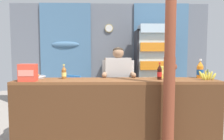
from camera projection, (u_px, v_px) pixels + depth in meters
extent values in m
plane|color=gray|center=(111.00, 128.00, 3.87)|extent=(7.95, 7.95, 0.00)
cube|color=slate|center=(110.00, 55.00, 5.65)|extent=(5.23, 0.12, 2.69)
cube|color=teal|center=(66.00, 41.00, 5.51)|extent=(1.33, 0.04, 1.96)
ellipsoid|color=teal|center=(66.00, 45.00, 5.50)|extent=(0.73, 0.10, 0.16)
cube|color=teal|center=(161.00, 41.00, 5.56)|extent=(1.44, 0.04, 1.96)
ellipsoid|color=teal|center=(161.00, 45.00, 5.55)|extent=(0.79, 0.10, 0.16)
cylinder|color=tan|center=(109.00, 28.00, 5.51)|extent=(0.22, 0.03, 0.22)
cylinder|color=white|center=(109.00, 28.00, 5.50)|extent=(0.19, 0.01, 0.19)
cube|color=beige|center=(73.00, 38.00, 5.52)|extent=(0.24, 0.02, 0.18)
cube|color=brown|center=(117.00, 81.00, 3.10)|extent=(2.96, 0.55, 0.04)
cube|color=#4E2E18|center=(117.00, 119.00, 2.88)|extent=(2.96, 0.04, 0.95)
cube|color=#4E2E18|center=(20.00, 114.00, 3.11)|extent=(0.08, 0.49, 0.95)
cube|color=#4E2E18|center=(211.00, 113.00, 3.17)|extent=(0.08, 0.49, 0.95)
cylinder|color=brown|center=(169.00, 109.00, 2.71)|extent=(0.15, 0.15, 1.33)
cylinder|color=brown|center=(171.00, 4.00, 2.60)|extent=(0.14, 0.14, 1.33)
ellipsoid|color=brown|center=(175.00, 67.00, 2.66)|extent=(0.06, 0.05, 0.08)
cube|color=#232328|center=(149.00, 69.00, 5.47)|extent=(0.78, 0.04, 1.94)
cube|color=#232328|center=(136.00, 70.00, 5.16)|extent=(0.04, 0.66, 1.94)
cube|color=#232328|center=(166.00, 70.00, 5.17)|extent=(0.04, 0.66, 1.94)
cube|color=#232328|center=(152.00, 31.00, 5.09)|extent=(0.78, 0.66, 0.04)
cube|color=#232328|center=(150.00, 107.00, 5.24)|extent=(0.78, 0.66, 0.08)
cube|color=silver|center=(154.00, 69.00, 4.84)|extent=(0.72, 0.02, 1.78)
cylinder|color=#B7B7BC|center=(168.00, 71.00, 4.82)|extent=(0.02, 0.02, 0.40)
cube|color=silver|center=(151.00, 86.00, 5.20)|extent=(0.70, 0.58, 0.02)
cube|color=orange|center=(152.00, 82.00, 5.05)|extent=(0.66, 0.54, 0.20)
cube|color=silver|center=(151.00, 69.00, 5.16)|extent=(0.70, 0.58, 0.02)
cube|color=orange|center=(152.00, 65.00, 5.02)|extent=(0.66, 0.54, 0.20)
cube|color=silver|center=(151.00, 52.00, 5.13)|extent=(0.70, 0.58, 0.02)
cube|color=orange|center=(153.00, 47.00, 4.98)|extent=(0.66, 0.54, 0.20)
cube|color=silver|center=(152.00, 35.00, 5.09)|extent=(0.70, 0.58, 0.02)
cube|color=silver|center=(153.00, 29.00, 4.95)|extent=(0.66, 0.54, 0.20)
cube|color=brown|center=(106.00, 82.00, 5.41)|extent=(0.04, 0.28, 1.27)
cube|color=brown|center=(122.00, 82.00, 5.42)|extent=(0.04, 0.28, 1.27)
cube|color=brown|center=(114.00, 65.00, 5.38)|extent=(0.44, 0.28, 0.02)
cylinder|color=brown|center=(111.00, 62.00, 5.37)|extent=(0.07, 0.07, 0.13)
cylinder|color=brown|center=(117.00, 62.00, 5.38)|extent=(0.06, 0.06, 0.15)
cube|color=brown|center=(114.00, 80.00, 5.41)|extent=(0.44, 0.28, 0.02)
cylinder|color=#75C64C|center=(111.00, 76.00, 5.40)|extent=(0.06, 0.06, 0.16)
cylinder|color=black|center=(117.00, 77.00, 5.41)|extent=(0.07, 0.07, 0.10)
cube|color=brown|center=(114.00, 94.00, 5.44)|extent=(0.44, 0.28, 0.02)
cylinder|color=#75C64C|center=(111.00, 92.00, 5.43)|extent=(0.05, 0.05, 0.12)
cylinder|color=orange|center=(117.00, 91.00, 5.44)|extent=(0.07, 0.07, 0.14)
cube|color=#3884D6|center=(68.00, 94.00, 4.83)|extent=(0.61, 0.61, 0.04)
cube|color=#3884D6|center=(74.00, 84.00, 4.98)|extent=(0.36, 0.27, 0.40)
cylinder|color=#3884D6|center=(56.00, 104.00, 4.79)|extent=(0.04, 0.04, 0.44)
cylinder|color=#3884D6|center=(68.00, 106.00, 4.58)|extent=(0.04, 0.04, 0.44)
cylinder|color=#3884D6|center=(68.00, 101.00, 5.11)|extent=(0.04, 0.04, 0.44)
cylinder|color=#3884D6|center=(80.00, 103.00, 4.90)|extent=(0.04, 0.04, 0.44)
cube|color=#3884D6|center=(62.00, 88.00, 4.93)|extent=(0.26, 0.35, 0.03)
cube|color=#3884D6|center=(74.00, 90.00, 4.71)|extent=(0.26, 0.35, 0.03)
cylinder|color=#28282D|center=(113.00, 110.00, 3.65)|extent=(0.11, 0.11, 0.78)
cylinder|color=#28282D|center=(123.00, 110.00, 3.65)|extent=(0.11, 0.11, 0.78)
cube|color=#BCB7B2|center=(118.00, 73.00, 3.60)|extent=(0.44, 0.20, 0.52)
sphere|color=#997051|center=(118.00, 53.00, 3.57)|extent=(0.19, 0.19, 0.19)
ellipsoid|color=#2D2319|center=(118.00, 50.00, 3.58)|extent=(0.18, 0.18, 0.10)
cylinder|color=#BCB7B2|center=(105.00, 67.00, 3.58)|extent=(0.08, 0.08, 0.23)
cylinder|color=#997051|center=(104.00, 74.00, 3.44)|extent=(0.07, 0.26, 0.07)
sphere|color=#997051|center=(104.00, 75.00, 3.31)|extent=(0.08, 0.08, 0.08)
cylinder|color=#BCB7B2|center=(132.00, 67.00, 3.59)|extent=(0.08, 0.08, 0.23)
cylinder|color=#997051|center=(133.00, 74.00, 3.45)|extent=(0.07, 0.26, 0.07)
sphere|color=#997051|center=(134.00, 75.00, 3.32)|extent=(0.08, 0.08, 0.08)
cylinder|color=orange|center=(200.00, 72.00, 3.27)|extent=(0.10, 0.10, 0.19)
cone|color=orange|center=(200.00, 64.00, 3.26)|extent=(0.10, 0.10, 0.08)
cylinder|color=white|center=(200.00, 60.00, 3.25)|extent=(0.04, 0.04, 0.03)
cylinder|color=#194C99|center=(200.00, 72.00, 3.27)|extent=(0.10, 0.10, 0.08)
cylinder|color=black|center=(159.00, 74.00, 3.09)|extent=(0.07, 0.07, 0.16)
cone|color=black|center=(160.00, 67.00, 3.08)|extent=(0.07, 0.07, 0.07)
cylinder|color=red|center=(160.00, 63.00, 3.07)|extent=(0.03, 0.03, 0.03)
cylinder|color=red|center=(159.00, 74.00, 3.09)|extent=(0.07, 0.07, 0.07)
cylinder|color=brown|center=(64.00, 74.00, 3.17)|extent=(0.07, 0.07, 0.14)
cone|color=brown|center=(64.00, 68.00, 3.16)|extent=(0.07, 0.07, 0.06)
cylinder|color=#E5CC4C|center=(64.00, 65.00, 3.16)|extent=(0.03, 0.03, 0.02)
cylinder|color=#E5D166|center=(64.00, 74.00, 3.17)|extent=(0.07, 0.07, 0.06)
cube|color=#E5422D|center=(28.00, 73.00, 2.89)|extent=(0.23, 0.15, 0.24)
cube|color=#FF826D|center=(26.00, 73.00, 2.81)|extent=(0.21, 0.00, 0.08)
cube|color=#EAD14C|center=(166.00, 72.00, 3.30)|extent=(0.17, 0.13, 0.18)
cube|color=#FFFF8C|center=(167.00, 72.00, 3.24)|extent=(0.16, 0.00, 0.06)
cylinder|color=#BCBCC1|center=(32.00, 77.00, 3.28)|extent=(0.40, 0.40, 0.02)
torus|color=#BCBCC1|center=(32.00, 77.00, 3.28)|extent=(0.42, 0.42, 0.02)
ellipsoid|color=#B2753D|center=(36.00, 75.00, 3.27)|extent=(0.11, 0.08, 0.05)
ellipsoid|color=tan|center=(35.00, 75.00, 3.41)|extent=(0.10, 0.09, 0.04)
ellipsoid|color=#A36638|center=(25.00, 75.00, 3.27)|extent=(0.07, 0.09, 0.06)
ellipsoid|color=#B2753D|center=(30.00, 77.00, 3.15)|extent=(0.11, 0.06, 0.04)
ellipsoid|color=#DBCC42|center=(201.00, 75.00, 3.03)|extent=(0.10, 0.04, 0.15)
ellipsoid|color=#DBCC42|center=(204.00, 76.00, 3.03)|extent=(0.07, 0.04, 0.12)
ellipsoid|color=#DBCC42|center=(206.00, 75.00, 3.05)|extent=(0.05, 0.04, 0.15)
ellipsoid|color=#DBCC42|center=(208.00, 76.00, 3.04)|extent=(0.06, 0.03, 0.13)
ellipsoid|color=#DBCC42|center=(211.00, 76.00, 3.04)|extent=(0.07, 0.04, 0.14)
ellipsoid|color=#DBCC42|center=(214.00, 77.00, 3.03)|extent=(0.08, 0.03, 0.12)
cylinder|color=olive|center=(208.00, 71.00, 3.03)|extent=(0.02, 0.02, 0.05)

